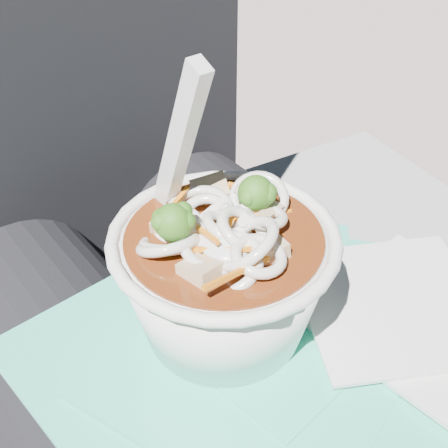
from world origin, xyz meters
TOP-DOWN VIEW (x-y plane):
  - lap at (0.00, 0.00)m, footprint 0.37×0.48m
  - person_body at (0.00, 0.09)m, footprint 0.34×0.94m
  - plastic_bag at (-0.00, -0.04)m, footprint 0.32×0.40m
  - napkins at (0.09, -0.07)m, footprint 0.18×0.19m
  - udon_bowl at (-0.02, -0.00)m, footprint 0.19×0.19m

SIDE VIEW (x-z plane):
  - lap at x=0.00m, z-range 0.48..0.65m
  - person_body at x=0.00m, z-range 0.06..1.10m
  - plastic_bag at x=0.00m, z-range 0.65..0.66m
  - napkins at x=0.09m, z-range 0.66..0.67m
  - udon_bowl at x=-0.02m, z-range 0.62..0.82m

